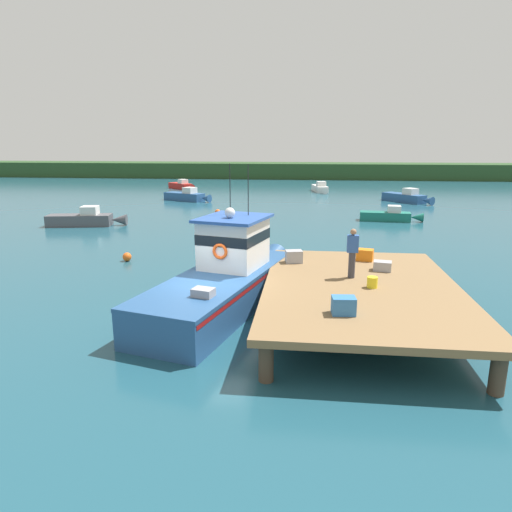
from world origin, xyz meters
The scene contains 18 objects.
ground_plane centered at (0.00, 0.00, 0.00)m, with size 200.00×200.00×0.00m, color #1E4C5B.
dock centered at (4.80, 0.00, 1.07)m, with size 6.00×9.00×1.20m.
main_fishing_boat centered at (0.35, 1.09, 1.01)m, with size 4.50×9.94×4.80m.
crate_stack_near_edge centered at (5.70, 1.75, 1.37)m, with size 0.60×0.44×0.33m, color #9E9EA3.
crate_single_by_cleat centered at (2.61, 2.53, 1.43)m, with size 0.60×0.44×0.45m, color #9E9EA3.
crate_stack_mid_dock centered at (4.06, -2.62, 1.43)m, with size 0.60×0.44×0.46m, color #3370B2.
crate_single_far centered at (5.26, 3.14, 1.41)m, with size 0.60×0.44×0.43m, color orange.
bait_bucket centered at (5.09, -0.25, 1.37)m, with size 0.32×0.32×0.34m, color yellow.
deckhand_by_the_boat centered at (4.55, 0.76, 2.06)m, with size 0.36×0.22×1.63m.
moored_boat_far_left centered at (8.97, 19.90, 0.39)m, with size 4.49×1.45×1.13m.
moored_boat_far_right centered at (-12.05, 15.50, 0.46)m, with size 5.37×2.09×1.34m.
moored_boat_near_channel centered at (-8.76, 30.02, 0.46)m, with size 5.17×3.16×1.33m.
moored_boat_off_the_point centered at (4.43, 40.02, 0.42)m, with size 1.93×4.95×1.24m.
moored_boat_mid_harbor centered at (-12.57, 41.76, 0.41)m, with size 4.09×3.90×1.20m.
moored_boat_outer_mooring centered at (12.44, 31.23, 0.47)m, with size 4.26×4.82×1.37m.
mooring_buoy_outer centered at (-5.47, 6.48, 0.21)m, with size 0.42×0.42×0.42m, color #EA5B19.
mooring_buoy_channel_marker centered at (-3.98, 21.27, 0.23)m, with size 0.46×0.46×0.46m, color #EA5B19.
far_shoreline centered at (0.00, 62.00, 1.20)m, with size 120.00×8.00×2.40m, color #284723.
Camera 1 is at (3.09, -13.94, 5.49)m, focal length 32.14 mm.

